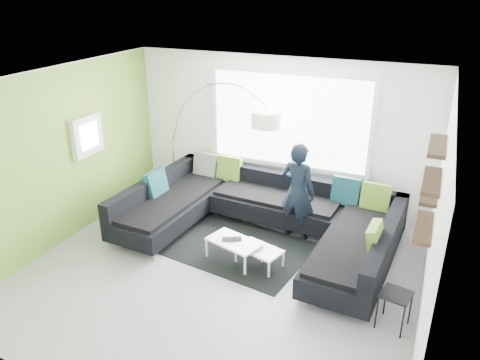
% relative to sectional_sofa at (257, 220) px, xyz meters
% --- Properties ---
extents(ground, '(5.50, 5.50, 0.00)m').
position_rel_sectional_sofa_xyz_m(ground, '(-0.18, -1.06, -0.40)').
color(ground, gray).
rests_on(ground, ground).
extents(room_shell, '(5.54, 5.04, 2.82)m').
position_rel_sectional_sofa_xyz_m(room_shell, '(-0.14, -0.86, 1.41)').
color(room_shell, white).
rests_on(room_shell, ground).
extents(sectional_sofa, '(4.40, 2.88, 0.92)m').
position_rel_sectional_sofa_xyz_m(sectional_sofa, '(0.00, 0.00, 0.00)').
color(sectional_sofa, black).
rests_on(sectional_sofa, ground).
extents(rug, '(2.44, 1.93, 0.01)m').
position_rel_sectional_sofa_xyz_m(rug, '(-0.23, -0.30, -0.40)').
color(rug, black).
rests_on(rug, ground).
extents(coffee_table, '(1.17, 0.87, 0.34)m').
position_rel_sectional_sofa_xyz_m(coffee_table, '(0.08, -0.63, -0.23)').
color(coffee_table, white).
rests_on(coffee_table, ground).
extents(arc_lamp, '(2.36, 1.19, 2.41)m').
position_rel_sectional_sofa_xyz_m(arc_lamp, '(-2.09, 0.92, 0.80)').
color(arc_lamp, white).
rests_on(arc_lamp, ground).
extents(side_table, '(0.41, 0.41, 0.48)m').
position_rel_sectional_sofa_xyz_m(side_table, '(2.28, -1.22, -0.16)').
color(side_table, black).
rests_on(side_table, ground).
extents(person, '(0.75, 0.62, 1.65)m').
position_rel_sectional_sofa_xyz_m(person, '(0.52, 0.44, 0.42)').
color(person, black).
rests_on(person, ground).
extents(laptop, '(0.46, 0.44, 0.02)m').
position_rel_sectional_sofa_xyz_m(laptop, '(-0.15, -0.67, -0.05)').
color(laptop, black).
rests_on(laptop, coffee_table).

